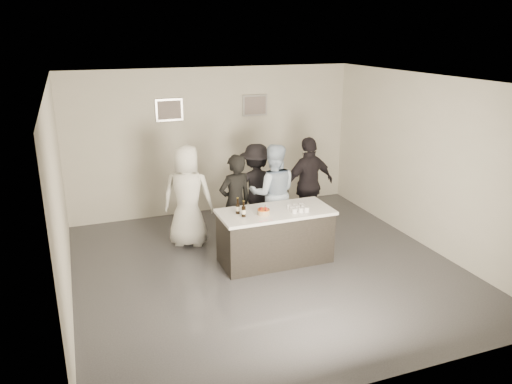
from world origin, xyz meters
TOP-DOWN VIEW (x-y plane):
  - floor at (0.00, 0.00)m, footprint 6.00×6.00m
  - ceiling at (0.00, 0.00)m, footprint 6.00×6.00m
  - wall_back at (0.00, 3.00)m, footprint 6.00×0.04m
  - wall_front at (0.00, -3.00)m, footprint 6.00×0.04m
  - wall_left at (-3.00, 0.00)m, footprint 0.04×6.00m
  - wall_right at (3.00, 0.00)m, footprint 0.04×6.00m
  - picture_left at (-0.90, 2.97)m, footprint 0.54×0.04m
  - picture_right at (0.90, 2.97)m, footprint 0.54×0.04m
  - bar_counter at (0.22, 0.20)m, footprint 1.86×0.86m
  - cake at (-0.02, 0.09)m, footprint 0.20×0.20m
  - beer_bottle_a at (-0.39, 0.28)m, footprint 0.07×0.07m
  - beer_bottle_b at (-0.35, 0.11)m, footprint 0.07×0.07m
  - tumbler_cluster at (0.57, 0.08)m, footprint 0.30×0.30m
  - candles at (-0.11, -0.16)m, footprint 0.24×0.08m
  - person_main_black at (-0.23, 0.91)m, footprint 0.70×0.55m
  - person_main_blue at (0.53, 1.05)m, footprint 1.03×0.90m
  - person_guest_left at (-0.96, 1.39)m, footprint 1.05×0.89m
  - person_guest_right at (1.36, 1.27)m, footprint 1.12×0.61m
  - person_guest_back at (0.45, 1.69)m, footprint 1.17×0.80m

SIDE VIEW (x-z plane):
  - floor at x=0.00m, z-range 0.00..0.00m
  - bar_counter at x=0.22m, z-range 0.00..0.90m
  - person_guest_back at x=0.45m, z-range 0.00..1.68m
  - person_main_black at x=-0.23m, z-range 0.00..1.71m
  - person_main_blue at x=0.53m, z-range 0.00..1.80m
  - candles at x=-0.11m, z-range 0.90..0.91m
  - person_guest_right at x=1.36m, z-range 0.00..1.82m
  - person_guest_left at x=-0.96m, z-range 0.00..1.83m
  - cake at x=-0.02m, z-range 0.90..0.98m
  - tumbler_cluster at x=0.57m, z-range 0.90..0.98m
  - beer_bottle_a at x=-0.39m, z-range 0.90..1.16m
  - beer_bottle_b at x=-0.35m, z-range 0.90..1.16m
  - wall_back at x=0.00m, z-range 0.00..3.00m
  - wall_front at x=0.00m, z-range 0.00..3.00m
  - wall_left at x=-3.00m, z-range 0.00..3.00m
  - wall_right at x=3.00m, z-range 0.00..3.00m
  - picture_left at x=-0.90m, z-range 1.98..2.42m
  - picture_right at x=0.90m, z-range 1.98..2.42m
  - ceiling at x=0.00m, z-range 3.00..3.00m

